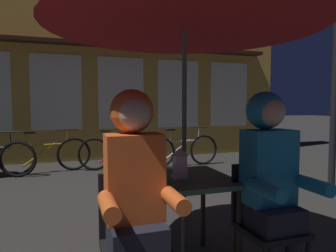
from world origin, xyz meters
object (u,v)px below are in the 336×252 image
Objects in this scene: chair_left at (134,236)px; person_left_hooded at (135,182)px; patio_umbrella at (185,5)px; person_right_hooded at (271,171)px; bicycle_third at (120,153)px; cafe_table at (184,190)px; bicycle_fourth at (182,150)px; lantern at (180,163)px; chair_right at (264,218)px; bicycle_second at (46,155)px.

chair_left is 0.62× the size of person_left_hooded.
patio_umbrella is 1.65× the size of person_right_hooded.
chair_left is at bearing -97.99° from bicycle_third.
cafe_table is 0.62m from chair_left.
bicycle_third is 1.32m from bicycle_fourth.
bicycle_fourth is at bearing 68.72° from lantern.
patio_umbrella reaches higher than bicycle_fourth.
lantern is at bearing -156.56° from cafe_table.
chair_right is 4.24m from bicycle_third.
person_right_hooded reaches higher than bicycle_fourth.
person_left_hooded reaches higher than chair_right.
chair_left is (-0.48, -0.37, -0.15)m from cafe_table.
bicycle_third is 0.99× the size of bicycle_fourth.
lantern reaches higher than cafe_table.
person_right_hooded is (0.00, -0.06, 0.36)m from chair_right.
cafe_table is 0.67m from person_right_hooded.
lantern is 0.17× the size of person_right_hooded.
cafe_table is 0.85× the size of chair_right.
bicycle_fourth is at bearing 65.49° from person_left_hooded.
patio_umbrella is 1.38× the size of bicycle_fourth.
lantern is 4.09m from bicycle_fourth.
cafe_table is 0.44× the size of bicycle_third.
bicycle_second is at bearing 174.73° from bicycle_fourth.
chair_left is at bearing -142.45° from patio_umbrella.
cafe_table is 0.85× the size of chair_left.
person_left_hooded is 4.54m from bicycle_second.
chair_right reaches higher than cafe_table.
chair_right is at bearing -102.94° from bicycle_fourth.
cafe_table is 4.22m from bicycle_second.
chair_right is at bearing -37.55° from patio_umbrella.
lantern is at bearing -156.56° from patio_umbrella.
person_left_hooded is 0.83× the size of bicycle_fourth.
bicycle_third is (0.59, 4.28, -0.50)m from person_left_hooded.
patio_umbrella is 4.55m from bicycle_second.
bicycle_second reaches higher than cafe_table.
chair_left is (-0.48, -0.37, -1.57)m from patio_umbrella.
cafe_table is at bearing 23.44° from lantern.
bicycle_third is at bearing 88.32° from cafe_table.
lantern reaches higher than bicycle_third.
person_right_hooded reaches higher than bicycle_third.
chair_right is (0.48, -0.37, -1.57)m from patio_umbrella.
bicycle_third is (0.16, 3.87, -0.51)m from lantern.
cafe_table is 0.62m from chair_right.
lantern is 0.17× the size of person_left_hooded.
bicycle_second is 2.73m from bicycle_fourth.
person_left_hooded is 1.00× the size of person_right_hooded.
chair_right is at bearing -85.03° from bicycle_third.
chair_left is 4.46m from bicycle_second.
chair_right is 0.62× the size of person_left_hooded.
bicycle_fourth is (1.43, 3.76, -1.71)m from patio_umbrella.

